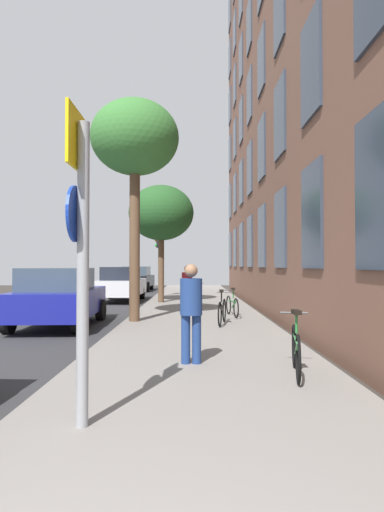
% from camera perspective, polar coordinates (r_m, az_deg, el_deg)
% --- Properties ---
extents(ground_plane, '(41.80, 41.80, 0.00)m').
position_cam_1_polar(ground_plane, '(15.96, -12.36, -7.36)').
color(ground_plane, '#332D28').
extents(road_asphalt, '(7.00, 38.00, 0.01)m').
position_cam_1_polar(road_asphalt, '(16.53, -19.54, -7.09)').
color(road_asphalt, '#2D2D30').
rests_on(road_asphalt, ground).
extents(sidewalk, '(4.20, 38.00, 0.12)m').
position_cam_1_polar(sidewalk, '(15.60, 0.42, -7.31)').
color(sidewalk, gray).
rests_on(sidewalk, ground).
extents(building_facade, '(0.56, 27.00, 19.75)m').
position_cam_1_polar(building_facade, '(17.32, 10.09, 26.99)').
color(building_facade, brown).
rests_on(building_facade, ground).
extents(sign_post, '(0.15, 0.60, 3.14)m').
position_cam_1_polar(sign_post, '(4.36, -14.83, 1.90)').
color(sign_post, gray).
rests_on(sign_post, sidewalk).
extents(traffic_light, '(0.43, 0.24, 3.33)m').
position_cam_1_polar(traffic_light, '(21.96, -4.46, 0.59)').
color(traffic_light, black).
rests_on(traffic_light, sidewalk).
extents(tree_near, '(2.52, 2.52, 6.32)m').
position_cam_1_polar(tree_near, '(12.74, -7.78, 15.08)').
color(tree_near, brown).
rests_on(tree_near, sidewalk).
extents(tree_far, '(2.80, 2.80, 5.04)m').
position_cam_1_polar(tree_far, '(18.51, -4.27, 5.71)').
color(tree_far, brown).
rests_on(tree_far, sidewalk).
extents(bicycle_0, '(0.47, 1.62, 0.95)m').
position_cam_1_polar(bicycle_0, '(6.47, 13.62, -12.02)').
color(bicycle_0, black).
rests_on(bicycle_0, sidewalk).
extents(bicycle_1, '(0.47, 1.62, 0.94)m').
position_cam_1_polar(bicycle_1, '(11.56, 3.92, -7.31)').
color(bicycle_1, black).
rests_on(bicycle_1, sidewalk).
extents(bicycle_2, '(0.42, 1.63, 0.89)m').
position_cam_1_polar(bicycle_2, '(13.41, 5.27, -6.55)').
color(bicycle_2, black).
rests_on(bicycle_2, sidewalk).
extents(bicycle_3, '(0.42, 1.63, 0.96)m').
position_cam_1_polar(bicycle_3, '(16.87, 0.87, -5.38)').
color(bicycle_3, black).
rests_on(bicycle_3, sidewalk).
extents(pedestrian_0, '(0.45, 0.45, 1.60)m').
position_cam_1_polar(pedestrian_0, '(6.92, -0.25, -6.79)').
color(pedestrian_0, navy).
rests_on(pedestrian_0, sidewalk).
extents(pedestrian_1, '(0.44, 0.44, 1.58)m').
position_cam_1_polar(pedestrian_1, '(14.20, -0.80, -4.01)').
color(pedestrian_1, '#33594C').
rests_on(pedestrian_1, sidewalk).
extents(car_1, '(2.06, 4.20, 1.62)m').
position_cam_1_polar(car_1, '(12.38, -17.49, -5.19)').
color(car_1, navy).
rests_on(car_1, road_asphalt).
extents(car_2, '(1.85, 4.38, 1.62)m').
position_cam_1_polar(car_2, '(20.41, -9.51, -3.67)').
color(car_2, silver).
rests_on(car_2, road_asphalt).
extents(car_3, '(1.95, 4.29, 1.62)m').
position_cam_1_polar(car_3, '(28.70, -7.48, -2.97)').
color(car_3, black).
rests_on(car_3, road_asphalt).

